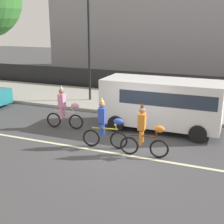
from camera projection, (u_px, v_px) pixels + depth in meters
ground_plane at (124, 149)px, 11.52m from camera, size 80.00×80.00×0.00m
road_centre_line at (119, 154)px, 11.07m from camera, size 36.00×0.14×0.01m
sidewalk_curb at (164, 105)px, 17.28m from camera, size 60.00×5.00×0.15m
fence_line at (175, 85)px, 19.69m from camera, size 40.00×0.08×1.40m
building_backdrop at (221, 31)px, 25.79m from camera, size 28.00×8.00×7.55m
parade_cyclist_pink at (65, 110)px, 13.56m from camera, size 1.72×0.51×1.92m
parade_cyclist_cobalt at (105, 126)px, 11.44m from camera, size 1.71×0.53×1.92m
parade_cyclist_orange at (145, 134)px, 10.67m from camera, size 1.72×0.50×1.92m
parked_van_white at (163, 101)px, 13.28m from camera, size 5.00×2.22×2.18m
street_lamp_post at (89, 32)px, 17.19m from camera, size 0.36×0.36×5.86m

